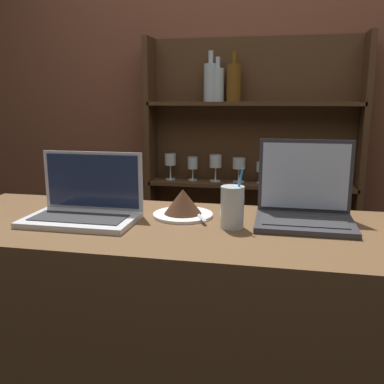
{
  "coord_description": "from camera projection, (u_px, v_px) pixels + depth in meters",
  "views": [
    {
      "loc": [
        0.18,
        -0.95,
        1.41
      ],
      "look_at": [
        -0.09,
        0.32,
        1.12
      ],
      "focal_mm": 40.0,
      "sensor_mm": 36.0,
      "label": 1
    }
  ],
  "objects": [
    {
      "name": "laptop_far",
      "position": [
        305.0,
        204.0,
        1.34
      ],
      "size": [
        0.3,
        0.22,
        0.26
      ],
      "color": "#333338",
      "rests_on": "bar_counter"
    },
    {
      "name": "water_glass",
      "position": [
        232.0,
        207.0,
        1.29
      ],
      "size": [
        0.07,
        0.07,
        0.18
      ],
      "color": "silver",
      "rests_on": "bar_counter"
    },
    {
      "name": "cake_plate",
      "position": [
        183.0,
        205.0,
        1.42
      ],
      "size": [
        0.2,
        0.2,
        0.09
      ],
      "color": "white",
      "rests_on": "bar_counter"
    },
    {
      "name": "laptop_near",
      "position": [
        85.0,
        205.0,
        1.38
      ],
      "size": [
        0.35,
        0.21,
        0.21
      ],
      "color": "silver",
      "rests_on": "bar_counter"
    },
    {
      "name": "bar_counter",
      "position": [
        216.0,
        375.0,
        1.42
      ],
      "size": [
        1.87,
        0.58,
        1.02
      ],
      "color": "brown",
      "rests_on": "ground_plane"
    },
    {
      "name": "back_wall",
      "position": [
        249.0,
        109.0,
        2.37
      ],
      "size": [
        7.0,
        0.06,
        2.7
      ],
      "color": "brown",
      "rests_on": "ground_plane"
    },
    {
      "name": "back_shelf",
      "position": [
        249.0,
        189.0,
        2.38
      ],
      "size": [
        1.15,
        0.18,
        1.73
      ],
      "color": "#472D19",
      "rests_on": "ground_plane"
    }
  ]
}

